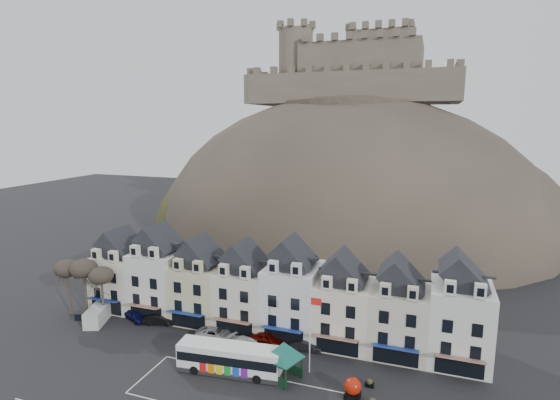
# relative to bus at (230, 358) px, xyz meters

# --- Properties ---
(ground) EXTENTS (300.00, 300.00, 0.00)m
(ground) POSITION_rel_bus_xyz_m (0.39, -4.50, -1.83)
(ground) COLOR black
(ground) RESTS_ON ground
(coach_bay_markings) EXTENTS (22.00, 7.50, 0.01)m
(coach_bay_markings) POSITION_rel_bus_xyz_m (2.39, -3.25, -1.83)
(coach_bay_markings) COLOR silver
(coach_bay_markings) RESTS_ON ground
(townhouse_terrace) EXTENTS (54.40, 9.35, 11.80)m
(townhouse_terrace) POSITION_rel_bus_xyz_m (0.54, 11.47, 3.47)
(townhouse_terrace) COLOR beige
(townhouse_terrace) RESTS_ON ground
(castle_hill) EXTENTS (100.00, 76.00, 68.00)m
(castle_hill) POSITION_rel_bus_xyz_m (1.64, 64.46, -1.72)
(castle_hill) COLOR #38322B
(castle_hill) RESTS_ON ground
(castle) EXTENTS (50.20, 22.20, 22.00)m
(castle) POSITION_rel_bus_xyz_m (0.90, 71.44, 38.36)
(castle) COLOR brown
(castle) RESTS_ON ground
(tree_left_far) EXTENTS (3.61, 3.61, 8.24)m
(tree_left_far) POSITION_rel_bus_xyz_m (-28.61, 6.00, 5.07)
(tree_left_far) COLOR #31281F
(tree_left_far) RESTS_ON ground
(tree_left_mid) EXTENTS (3.78, 3.78, 8.64)m
(tree_left_mid) POSITION_rel_bus_xyz_m (-25.61, 6.00, 5.41)
(tree_left_mid) COLOR #31281F
(tree_left_mid) RESTS_ON ground
(tree_left_near) EXTENTS (3.43, 3.43, 7.84)m
(tree_left_near) POSITION_rel_bus_xyz_m (-22.61, 6.00, 4.72)
(tree_left_near) COLOR #31281F
(tree_left_near) RESTS_ON ground
(bus) EXTENTS (11.95, 3.88, 3.31)m
(bus) POSITION_rel_bus_xyz_m (0.00, 0.00, 0.00)
(bus) COLOR #262628
(bus) RESTS_ON ground
(bus_shelter) EXTENTS (6.48, 6.48, 4.40)m
(bus_shelter) POSITION_rel_bus_xyz_m (6.12, 0.79, 1.59)
(bus_shelter) COLOR black
(bus_shelter) RESTS_ON ground
(red_buoy) EXTENTS (1.77, 1.77, 2.19)m
(red_buoy) POSITION_rel_bus_xyz_m (13.79, 0.04, -0.71)
(red_buoy) COLOR black
(red_buoy) RESTS_ON ground
(flagpole) EXTENTS (1.33, 0.14, 9.20)m
(flagpole) POSITION_rel_bus_xyz_m (8.50, 3.05, 3.42)
(flagpole) COLOR silver
(flagpole) RESTS_ON ground
(white_van) EXTENTS (3.69, 5.35, 2.25)m
(white_van) POSITION_rel_bus_xyz_m (-22.85, 5.00, -0.71)
(white_van) COLOR silver
(white_van) RESTS_ON ground
(planter_west) EXTENTS (0.93, 0.64, 0.92)m
(planter_west) POSITION_rel_bus_xyz_m (15.16, 2.49, -1.39)
(planter_west) COLOR black
(planter_west) RESTS_ON ground
(car_navy) EXTENTS (4.85, 3.51, 1.53)m
(car_navy) POSITION_rel_bus_xyz_m (-18.35, 7.50, -1.06)
(car_navy) COLOR #0D1044
(car_navy) RESTS_ON ground
(car_black) EXTENTS (4.75, 2.66, 1.48)m
(car_black) POSITION_rel_bus_xyz_m (-14.41, 7.50, -1.09)
(car_black) COLOR black
(car_black) RESTS_ON ground
(car_silver) EXTENTS (5.10, 2.75, 1.38)m
(car_silver) POSITION_rel_bus_xyz_m (-5.21, 6.42, -1.14)
(car_silver) COLOR #A9ABB1
(car_silver) RESTS_ON ground
(car_white) EXTENTS (5.57, 3.28, 1.52)m
(car_white) POSITION_rel_bus_xyz_m (-0.01, 5.00, -1.07)
(car_white) COLOR white
(car_white) RESTS_ON ground
(car_maroon) EXTENTS (4.79, 2.43, 1.56)m
(car_maroon) POSITION_rel_bus_xyz_m (1.77, 7.30, -1.05)
(car_maroon) COLOR #560804
(car_maroon) RESTS_ON ground
(car_charcoal) EXTENTS (3.97, 1.59, 1.28)m
(car_charcoal) POSITION_rel_bus_xyz_m (6.72, 7.50, -1.19)
(car_charcoal) COLOR black
(car_charcoal) RESTS_ON ground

